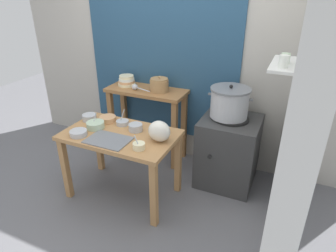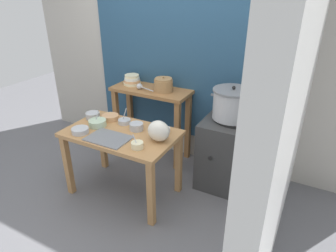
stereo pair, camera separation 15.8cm
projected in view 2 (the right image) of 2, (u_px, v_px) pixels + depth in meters
The scene contains 20 objects.
ground_plane at pixel (133, 195), 3.13m from camera, with size 9.00×9.00×0.00m, color slate.
wall_back at pixel (186, 53), 3.40m from camera, with size 4.40×0.12×2.60m.
wall_right at pixel (299, 95), 2.14m from camera, with size 0.30×3.20×2.60m.
prep_table at pixel (122, 142), 2.93m from camera, with size 1.10×0.66×0.72m.
back_shelf_table at pixel (151, 106), 3.60m from camera, with size 0.96×0.40×0.90m.
stove_block at pixel (230, 153), 3.18m from camera, with size 0.60×0.61×0.78m.
steamer_pot at pixel (232, 104), 2.97m from camera, with size 0.46×0.41×0.34m.
clay_pot at pixel (163, 85), 3.40m from camera, with size 0.22×0.22×0.18m.
bowl_stack_enamel at pixel (132, 80), 3.63m from camera, with size 0.21×0.21×0.13m.
ladle at pixel (140, 87), 3.47m from camera, with size 0.27×0.11×0.07m.
serving_tray at pixel (108, 138), 2.76m from camera, with size 0.40×0.28×0.01m, color slate.
plastic_bag at pixel (159, 131), 2.68m from camera, with size 0.21×0.16×0.20m, color silver.
prep_bowl_0 at pixel (137, 145), 2.59m from camera, with size 0.11×0.11×0.13m.
prep_bowl_1 at pixel (80, 130), 2.85m from camera, with size 0.17×0.17×0.05m.
prep_bowl_2 at pixel (98, 123), 2.99m from camera, with size 0.18×0.18×0.16m.
prep_bowl_3 at pixel (137, 126), 2.91m from camera, with size 0.14×0.14×0.07m.
prep_bowl_4 at pixel (124, 121), 3.05m from camera, with size 0.13×0.13×0.16m.
prep_bowl_5 at pixel (110, 117), 3.13m from camera, with size 0.17×0.17×0.05m.
prep_bowl_6 at pixel (164, 130), 2.88m from camera, with size 0.12×0.12×0.04m.
prep_bowl_7 at pixel (93, 115), 3.16m from camera, with size 0.15×0.15×0.07m.
Camera 2 is at (1.50, -2.03, 2.03)m, focal length 31.52 mm.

